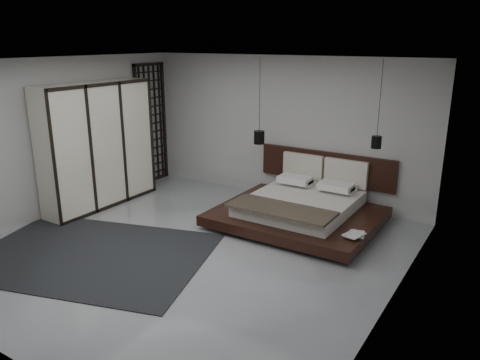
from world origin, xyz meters
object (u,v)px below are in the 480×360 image
Objects in this scene: pendant_left at (259,137)px; pendant_right at (376,142)px; rug at (91,254)px; wardrobe at (98,145)px; lattice_screen at (151,124)px; bed at (301,207)px.

pendant_left is 1.13× the size of pendant_right.
rug is (-3.18, -3.28, -1.49)m from pendant_right.
wardrobe is at bearing -161.12° from pendant_right.
bed is (3.91, -0.54, -1.02)m from lattice_screen.
pendant_left reaches higher than wardrobe.
pendant_left is at bearing 180.00° from pendant_right.
bed is at bearing -159.49° from pendant_right.
pendant_right is (1.10, 0.41, 1.21)m from bed.
rug is (-2.08, -2.87, -0.27)m from bed.
wardrobe is at bearing -161.61° from bed.
pendant_left reaches higher than bed.
pendant_left reaches higher than rug.
wardrobe is at bearing -81.83° from lattice_screen.
pendant_right reaches higher than bed.
bed is 0.78× the size of rug.
rug is (1.58, -1.65, -1.16)m from wardrobe.
pendant_right is at bearing -1.46° from lattice_screen.
pendant_left is 0.47× the size of rug.
pendant_left and pendant_right have the same top height.
pendant_right is 4.80m from rug.
pendant_right is at bearing 0.00° from pendant_left.
rug is (-0.99, -3.28, -1.32)m from pendant_left.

